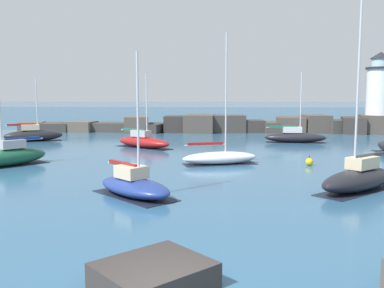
% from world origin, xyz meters
% --- Properties ---
extents(open_sea_beyond, '(400.00, 116.00, 0.01)m').
position_xyz_m(open_sea_beyond, '(0.00, 110.68, 0.00)').
color(open_sea_beyond, '#235175').
rests_on(open_sea_beyond, ground).
extents(breakwater_jetty, '(56.34, 7.42, 2.48)m').
position_xyz_m(breakwater_jetty, '(4.48, 50.45, 1.00)').
color(breakwater_jetty, brown).
rests_on(breakwater_jetty, ground).
extents(lighthouse, '(4.44, 4.44, 11.00)m').
position_xyz_m(lighthouse, '(23.42, 49.97, 4.63)').
color(lighthouse, gray).
rests_on(lighthouse, ground).
extents(sailboat_moored_0, '(5.24, 5.98, 7.68)m').
position_xyz_m(sailboat_moored_0, '(-14.20, 20.80, 0.73)').
color(sailboat_moored_0, '#195138').
rests_on(sailboat_moored_0, ground).
extents(sailboat_moored_1, '(5.29, 5.22, 7.44)m').
position_xyz_m(sailboat_moored_1, '(-3.06, 11.91, 0.57)').
color(sailboat_moored_1, navy).
rests_on(sailboat_moored_1, ground).
extents(sailboat_moored_3, '(5.96, 5.55, 10.84)m').
position_xyz_m(sailboat_moored_3, '(9.12, 13.78, 0.73)').
color(sailboat_moored_3, black).
rests_on(sailboat_moored_3, ground).
extents(sailboat_moored_4, '(6.54, 5.39, 7.34)m').
position_xyz_m(sailboat_moored_4, '(-6.01, 32.16, 0.64)').
color(sailboat_moored_4, maroon).
rests_on(sailboat_moored_4, ground).
extents(sailboat_moored_5, '(6.12, 3.41, 9.86)m').
position_xyz_m(sailboat_moored_5, '(1.54, 22.42, 0.54)').
color(sailboat_moored_5, white).
rests_on(sailboat_moored_5, ground).
extents(sailboat_moored_6, '(6.81, 2.19, 7.69)m').
position_xyz_m(sailboat_moored_6, '(9.96, 37.58, 0.65)').
color(sailboat_moored_6, black).
rests_on(sailboat_moored_6, ground).
extents(sailboat_moored_7, '(6.45, 4.38, 7.58)m').
position_xyz_m(sailboat_moored_7, '(-19.42, 37.23, 0.73)').
color(sailboat_moored_7, black).
rests_on(sailboat_moored_7, ground).
extents(mooring_buoy_orange_near, '(0.57, 0.57, 0.77)m').
position_xyz_m(mooring_buoy_orange_near, '(8.22, 22.12, 0.28)').
color(mooring_buoy_orange_near, yellow).
rests_on(mooring_buoy_orange_near, ground).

